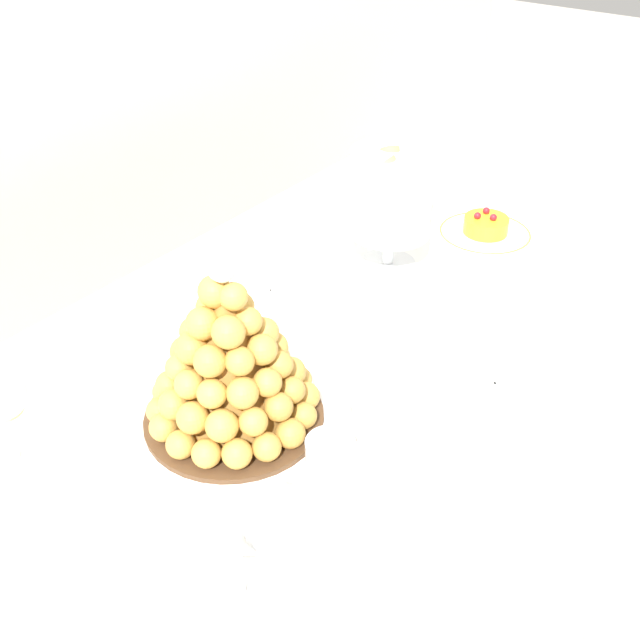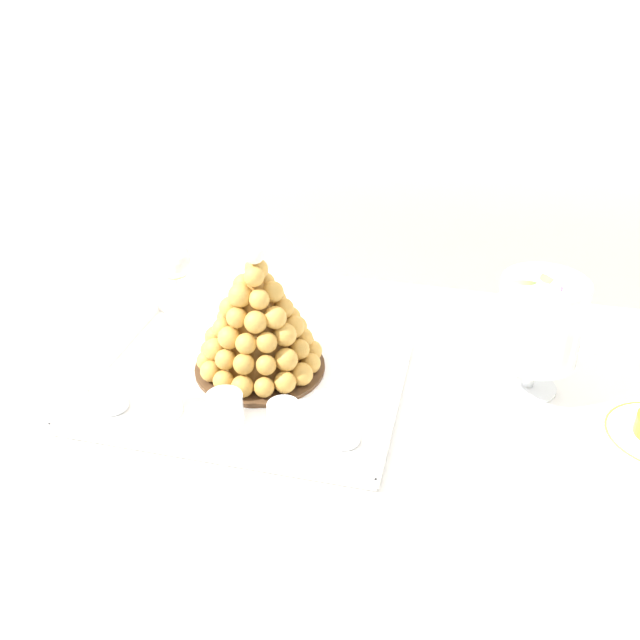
{
  "view_description": "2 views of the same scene",
  "coord_description": "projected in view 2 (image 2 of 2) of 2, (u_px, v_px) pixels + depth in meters",
  "views": [
    {
      "loc": [
        -0.73,
        -0.54,
        1.44
      ],
      "look_at": [
        -0.05,
        -0.03,
        0.85
      ],
      "focal_mm": 42.64,
      "sensor_mm": 36.0,
      "label": 1
    },
    {
      "loc": [
        0.19,
        -1.01,
        1.5
      ],
      "look_at": [
        -0.04,
        -0.05,
        0.9
      ],
      "focal_mm": 39.34,
      "sensor_mm": 36.0,
      "label": 2
    }
  ],
  "objects": [
    {
      "name": "dessert_cup_right",
      "position": [
        342.0,
        428.0,
        1.14
      ],
      "size": [
        0.06,
        0.06,
        0.05
      ],
      "color": "silver",
      "rests_on": "serving_tray"
    },
    {
      "name": "dessert_cup_left",
      "position": [
        110.0,
        394.0,
        1.21
      ],
      "size": [
        0.06,
        0.06,
        0.06
      ],
      "color": "silver",
      "rests_on": "serving_tray"
    },
    {
      "name": "backdrop_wall",
      "position": [
        428.0,
        14.0,
        1.81
      ],
      "size": [
        4.8,
        0.1,
        2.5
      ],
      "primitive_type": "cube",
      "color": "silver",
      "rests_on": "ground_plane"
    },
    {
      "name": "dessert_cup_mid_left",
      "position": [
        164.0,
        401.0,
        1.2
      ],
      "size": [
        0.06,
        0.06,
        0.05
      ],
      "color": "silver",
      "rests_on": "serving_tray"
    },
    {
      "name": "wine_glass",
      "position": [
        174.0,
        265.0,
        1.45
      ],
      "size": [
        0.07,
        0.07,
        0.17
      ],
      "color": "silver",
      "rests_on": "buffet_table"
    },
    {
      "name": "buffet_table",
      "position": [
        348.0,
        433.0,
        1.32
      ],
      "size": [
        1.59,
        0.9,
        0.73
      ],
      "color": "brown",
      "rests_on": "ground_plane"
    },
    {
      "name": "dessert_cup_centre",
      "position": [
        225.0,
        410.0,
        1.18
      ],
      "size": [
        0.06,
        0.06,
        0.06
      ],
      "color": "silver",
      "rests_on": "serving_tray"
    },
    {
      "name": "macaron_goblet",
      "position": [
        539.0,
        322.0,
        1.21
      ],
      "size": [
        0.15,
        0.15,
        0.24
      ],
      "color": "white",
      "rests_on": "buffet_table"
    },
    {
      "name": "dessert_cup_mid_right",
      "position": [
        284.0,
        418.0,
        1.16
      ],
      "size": [
        0.06,
        0.06,
        0.05
      ],
      "color": "silver",
      "rests_on": "serving_tray"
    },
    {
      "name": "croquembouche",
      "position": [
        258.0,
        324.0,
        1.28
      ],
      "size": [
        0.25,
        0.25,
        0.26
      ],
      "color": "#4C331E",
      "rests_on": "serving_tray"
    },
    {
      "name": "serving_tray",
      "position": [
        247.0,
        384.0,
        1.29
      ],
      "size": [
        0.56,
        0.43,
        0.02
      ],
      "color": "white",
      "rests_on": "buffet_table"
    }
  ]
}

